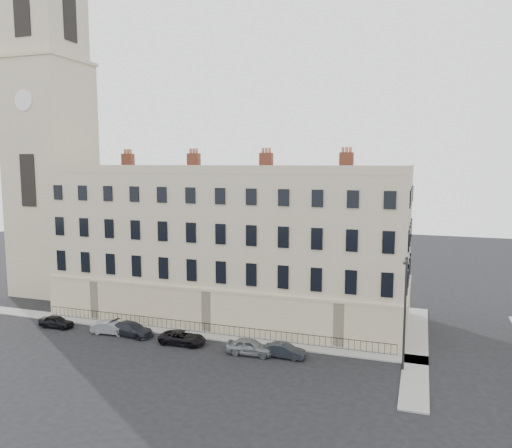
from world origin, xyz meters
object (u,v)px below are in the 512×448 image
object	(u,v)px
car_a	(56,322)
car_d	(182,338)
car_e	(250,347)
car_f	(284,350)
car_c	(131,329)
car_b	(111,328)
streetlamp	(405,309)

from	to	relation	value
car_a	car_d	distance (m)	13.76
car_e	car_f	xyz separation A→B (m)	(2.88, 0.33, -0.11)
car_c	car_b	bearing A→B (deg)	101.82
car_d	car_e	distance (m)	6.51
car_e	streetlamp	bearing A→B (deg)	-90.97
car_b	car_c	size ratio (longest dim) A/B	0.84
car_b	car_c	bearing A→B (deg)	-90.79
car_e	car_c	bearing A→B (deg)	82.78
car_a	car_d	world-z (taller)	car_a
car_a	car_d	xyz separation A→B (m)	(13.76, -0.14, -0.01)
car_c	car_d	world-z (taller)	car_c
car_a	streetlamp	bearing A→B (deg)	-91.22
car_c	car_d	bearing A→B (deg)	-87.86
streetlamp	car_c	bearing A→B (deg)	175.25
car_a	car_b	size ratio (longest dim) A/B	0.94
car_c	car_d	xyz separation A→B (m)	(5.50, -0.45, -0.05)
car_e	streetlamp	world-z (taller)	streetlamp
streetlamp	car_a	bearing A→B (deg)	175.95
car_d	car_c	bearing A→B (deg)	84.26
car_a	car_b	xyz separation A→B (m)	(6.17, 0.12, 0.02)
car_a	car_b	bearing A→B (deg)	-90.15
car_e	streetlamp	distance (m)	13.04
car_c	streetlamp	xyz separation A→B (m)	(24.30, -0.28, 4.34)
car_b	car_e	bearing A→B (deg)	-98.33
car_c	car_e	world-z (taller)	car_e
car_b	car_e	distance (m)	14.10
car_a	car_e	bearing A→B (deg)	-92.67
car_b	car_f	distance (m)	16.97
car_c	car_f	xyz separation A→B (m)	(14.87, -0.47, -0.05)
car_d	streetlamp	world-z (taller)	streetlamp
car_b	car_e	size ratio (longest dim) A/B	0.91
car_a	streetlamp	distance (m)	32.86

